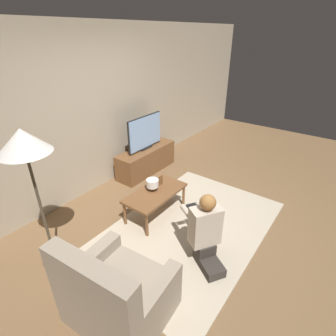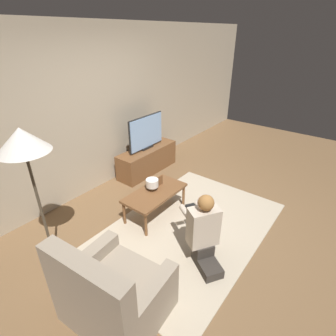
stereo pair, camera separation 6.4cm
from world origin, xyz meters
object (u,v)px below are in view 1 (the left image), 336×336
Objects in this scene: coffee_table at (155,194)px; armchair at (117,295)px; tv at (145,133)px; table_lamp at (152,184)px; person_kneeling at (205,230)px; floor_lamp at (24,148)px.

coffee_table is 1.60m from armchair.
tv is 1.37m from table_lamp.
person_kneeling is at bearing -110.05° from armchair.
floor_lamp is (-1.40, 0.43, 1.10)m from coffee_table.
person_kneeling is (1.10, -0.29, 0.16)m from armchair.
coffee_table is 0.16m from table_lamp.
armchair is (-1.43, -0.71, -0.06)m from coffee_table.
tv is 0.90× the size of armchair.
floor_lamp reaches higher than armchair.
floor_lamp is 1.63m from armchair.
tv is 2.99m from armchair.
tv is 2.42m from person_kneeling.
tv is 0.94× the size of person_kneeling.
table_lamp is at bearing -67.27° from armchair.
table_lamp is (-0.94, -0.95, -0.29)m from tv.
tv is at bearing 13.99° from floor_lamp.
person_kneeling is at bearing -108.17° from table_lamp.
floor_lamp is at bearing -20.28° from person_kneeling.
armchair reaches higher than coffee_table.
coffee_table is at bearing -133.47° from tv.
table_lamp is (0.02, 0.07, 0.15)m from coffee_table.
tv is 0.52× the size of floor_lamp.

